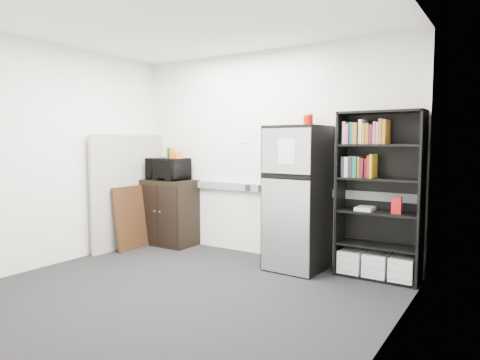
{
  "coord_description": "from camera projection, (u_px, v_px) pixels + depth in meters",
  "views": [
    {
      "loc": [
        2.78,
        -3.18,
        1.51
      ],
      "look_at": [
        0.14,
        0.9,
        1.08
      ],
      "focal_mm": 32.0,
      "sensor_mm": 36.0,
      "label": 1
    }
  ],
  "objects": [
    {
      "name": "snack_box_b",
      "position": [
        169.0,
        153.0,
        6.26
      ],
      "size": [
        0.08,
        0.07,
        0.15
      ],
      "primitive_type": "cube",
      "rotation": [
        0.0,
        0.0,
        -0.33
      ],
      "color": "#0B331D",
      "rests_on": "microwave"
    },
    {
      "name": "snack_box_a",
      "position": [
        169.0,
        153.0,
        6.26
      ],
      "size": [
        0.08,
        0.07,
        0.15
      ],
      "primitive_type": "cube",
      "rotation": [
        0.0,
        0.0,
        0.32
      ],
      "color": "#21601B",
      "rests_on": "microwave"
    },
    {
      "name": "framed_poster",
      "position": [
        135.0,
        217.0,
        6.1
      ],
      "size": [
        0.16,
        0.7,
        0.9
      ],
      "rotation": [
        0.0,
        -0.13,
        0.0
      ],
      "color": "#311A0D",
      "rests_on": "floor"
    },
    {
      "name": "bookshelf",
      "position": [
        379.0,
        197.0,
        4.69
      ],
      "size": [
        0.9,
        0.34,
        1.85
      ],
      "color": "black",
      "rests_on": "floor"
    },
    {
      "name": "cabinet",
      "position": [
        169.0,
        212.0,
        6.32
      ],
      "size": [
        0.77,
        0.51,
        0.96
      ],
      "color": "black",
      "rests_on": "floor"
    },
    {
      "name": "snack_bag",
      "position": [
        176.0,
        155.0,
        6.13
      ],
      "size": [
        0.2,
        0.15,
        0.1
      ],
      "primitive_type": "cube",
      "rotation": [
        0.0,
        0.0,
        -0.3
      ],
      "color": "orange",
      "rests_on": "microwave"
    },
    {
      "name": "refrigerator",
      "position": [
        297.0,
        198.0,
        5.07
      ],
      "size": [
        0.66,
        0.69,
        1.71
      ],
      "rotation": [
        0.0,
        0.0,
        -0.03
      ],
      "color": "black",
      "rests_on": "floor"
    },
    {
      "name": "cubicle_partition",
      "position": [
        128.0,
        191.0,
        6.15
      ],
      "size": [
        0.06,
        1.3,
        1.62
      ],
      "color": "#9A9789",
      "rests_on": "floor"
    },
    {
      "name": "wall_left",
      "position": [
        55.0,
        156.0,
        5.26
      ],
      "size": [
        0.02,
        3.5,
        2.7
      ],
      "primitive_type": "cube",
      "color": "silver",
      "rests_on": "floor"
    },
    {
      "name": "coffee_can",
      "position": [
        308.0,
        119.0,
        5.06
      ],
      "size": [
        0.12,
        0.12,
        0.16
      ],
      "color": "#AD0C08",
      "rests_on": "refrigerator"
    },
    {
      "name": "microwave",
      "position": [
        168.0,
        169.0,
        6.25
      ],
      "size": [
        0.59,
        0.41,
        0.32
      ],
      "primitive_type": "imported",
      "rotation": [
        0.0,
        0.0,
        -0.03
      ],
      "color": "black",
      "rests_on": "cabinet"
    },
    {
      "name": "wall_note",
      "position": [
        244.0,
        140.0,
        5.81
      ],
      "size": [
        0.14,
        0.0,
        0.1
      ],
      "primitive_type": "cube",
      "color": "white",
      "rests_on": "wall_back"
    },
    {
      "name": "floor",
      "position": [
        180.0,
        293.0,
        4.29
      ],
      "size": [
        4.0,
        4.0,
        0.0
      ],
      "primitive_type": "plane",
      "color": "black",
      "rests_on": "ground"
    },
    {
      "name": "ceiling",
      "position": [
        176.0,
        17.0,
        4.06
      ],
      "size": [
        4.0,
        3.5,
        0.02
      ],
      "primitive_type": "cube",
      "color": "white",
      "rests_on": "wall_back"
    },
    {
      "name": "wall_right",
      "position": [
        388.0,
        165.0,
        3.09
      ],
      "size": [
        0.02,
        3.5,
        2.7
      ],
      "primitive_type": "cube",
      "color": "silver",
      "rests_on": "floor"
    },
    {
      "name": "electrical_raceway",
      "position": [
        265.0,
        189.0,
        5.65
      ],
      "size": [
        3.92,
        0.05,
        0.1
      ],
      "primitive_type": "cube",
      "color": "gray",
      "rests_on": "wall_back"
    },
    {
      "name": "snack_box_c",
      "position": [
        172.0,
        153.0,
        6.23
      ],
      "size": [
        0.07,
        0.05,
        0.14
      ],
      "primitive_type": "cube",
      "rotation": [
        0.0,
        0.0,
        0.02
      ],
      "color": "orange",
      "rests_on": "microwave"
    },
    {
      "name": "wall_back",
      "position": [
        266.0,
        155.0,
        5.64
      ],
      "size": [
        4.0,
        0.02,
        2.7
      ],
      "primitive_type": "cube",
      "color": "silver",
      "rests_on": "floor"
    }
  ]
}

